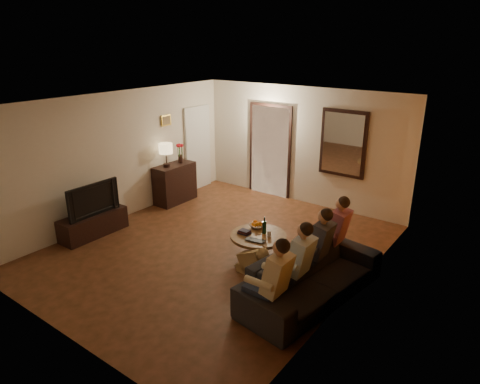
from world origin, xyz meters
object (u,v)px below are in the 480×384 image
Objects in this scene: coffee_table at (258,247)px; laptop at (254,242)px; dog at (252,259)px; person_b at (296,267)px; wine_bottle at (264,225)px; tv at (90,199)px; table_lamp at (166,155)px; person_c at (316,251)px; bowl at (257,226)px; person_a at (273,287)px; sofa at (312,277)px; tv_stand at (93,224)px; person_d at (334,237)px; dresser at (175,183)px.

laptop reaches higher than coffee_table.
person_b is at bearing -12.97° from dog.
tv is at bearing -159.27° from wine_bottle.
table_lamp reaches higher than person_b.
person_c reaches higher than wine_bottle.
bowl is at bearing 162.35° from person_c.
person_a is at bearing -90.00° from person_c.
sofa is at bearing -21.86° from coffee_table.
tv_stand is at bearing 175.55° from person_a.
sofa is 1.97× the size of person_a.
person_d is 4.63× the size of bowl.
coffee_table is (-1.17, 0.81, -0.38)m from person_b.
wine_bottle reaches higher than tv_stand.
tv is 3.36m from dog.
dresser is 3.29m from wine_bottle.
laptop is at bearing 14.17° from tv_stand.
person_c is (0.00, 1.20, 0.00)m from person_a.
tv_stand is 4.27m from person_a.
person_c is at bearing -90.00° from person_d.
person_d is at bearing 90.00° from person_a.
dresser reaches higher than coffee_table.
person_d reaches higher than wine_bottle.
person_b is 1.20m from laptop.
wine_bottle reaches higher than laptop.
wine_bottle is (-1.12, 0.31, 0.01)m from person_c.
person_d is (-0.10, 0.90, 0.25)m from sofa.
table_lamp is at bearing 166.55° from bowl.
person_a is at bearing -50.35° from bowl.
bowl is (-1.35, 0.43, -0.12)m from person_c.
tv is (0.00, -2.21, 0.30)m from dresser.
person_c is at bearing -14.81° from table_lamp.
tv is 4.13× the size of bowl.
person_a reaches higher than coffee_table.
sofa is at bearing -71.57° from person_c.
person_b is at bearing -90.00° from person_d.
table_lamp is at bearing 90.00° from tv_stand.
bowl is at bearing 123.71° from dog.
coffee_table is (-1.17, -0.39, -0.38)m from person_d.
tv reaches higher than tv_stand.
person_b is 1.00× the size of person_d.
person_a and person_b have the same top height.
person_b is 3.65× the size of laptop.
dog is (-1.07, 0.02, -0.07)m from sofa.
person_b is 1.20m from person_d.
dresser is 1.04× the size of coffee_table.
person_d reaches higher than coffee_table.
person_a reaches higher than sofa.
dresser is 3.66m from dog.
person_b reaches higher than dresser.
dog is at bearing 10.19° from tv_stand.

